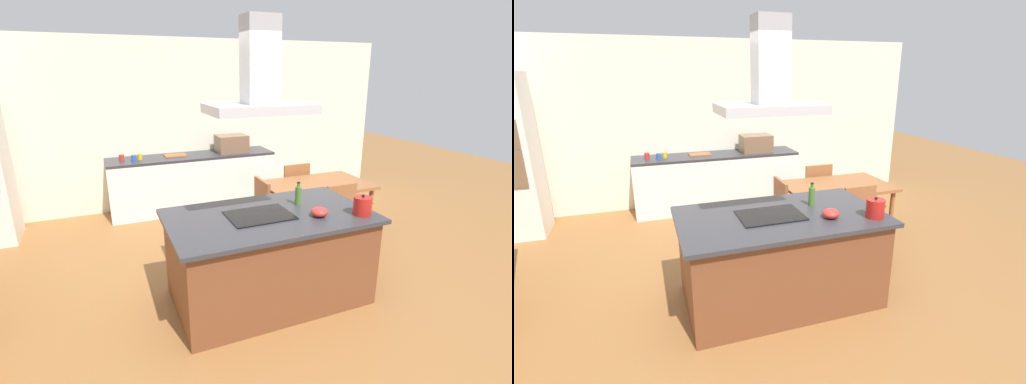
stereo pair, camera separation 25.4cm
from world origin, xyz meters
TOP-DOWN VIEW (x-y plane):
  - ground at (0.00, 1.50)m, footprint 16.00×16.00m
  - wall_back at (0.00, 3.25)m, footprint 7.20×0.10m
  - kitchen_island at (0.00, 0.00)m, footprint 1.94×1.13m
  - cooktop at (-0.10, 0.00)m, footprint 0.60×0.44m
  - tea_kettle at (0.81, -0.34)m, footprint 0.22×0.17m
  - olive_oil_bottle at (0.38, 0.14)m, footprint 0.06×0.06m
  - mixing_bowl at (0.41, -0.23)m, footprint 0.16×0.16m
  - back_counter at (-0.04, 2.88)m, footprint 2.65×0.62m
  - countertop_microwave at (0.63, 2.88)m, footprint 0.50×0.38m
  - coffee_mug_red at (-1.12, 2.91)m, footprint 0.08×0.08m
  - coffee_mug_blue at (-0.95, 2.81)m, footprint 0.08×0.08m
  - coffee_mug_yellow at (-0.86, 2.88)m, footprint 0.08×0.08m
  - cutting_board at (-0.31, 2.93)m, footprint 0.34×0.24m
  - dining_table at (1.24, 1.14)m, footprint 1.40×0.90m
  - chair_facing_back_wall at (1.24, 1.80)m, footprint 0.42×0.42m
  - chair_at_left_end at (0.32, 1.14)m, footprint 0.42×0.42m
  - chair_facing_island at (1.24, 0.47)m, footprint 0.42×0.42m
  - range_hood at (-0.10, 0.00)m, footprint 0.90×0.55m

SIDE VIEW (x-z plane):
  - ground at x=0.00m, z-range 0.00..0.00m
  - back_counter at x=-0.04m, z-range 0.00..0.90m
  - kitchen_island at x=0.00m, z-range 0.00..0.90m
  - chair_facing_back_wall at x=1.24m, z-range 0.06..0.95m
  - chair_at_left_end at x=0.32m, z-range 0.06..0.95m
  - chair_facing_island at x=1.24m, z-range 0.06..0.95m
  - dining_table at x=1.24m, z-range 0.29..1.04m
  - cooktop at x=-0.10m, z-range 0.90..0.91m
  - cutting_board at x=-0.31m, z-range 0.90..0.92m
  - mixing_bowl at x=0.41m, z-range 0.90..0.99m
  - coffee_mug_red at x=-1.12m, z-range 0.90..0.99m
  - coffee_mug_blue at x=-0.95m, z-range 0.90..0.99m
  - coffee_mug_yellow at x=-0.86m, z-range 0.90..0.99m
  - tea_kettle at x=0.81m, z-range 0.89..1.09m
  - olive_oil_bottle at x=0.38m, z-range 0.88..1.12m
  - countertop_microwave at x=0.63m, z-range 0.90..1.18m
  - wall_back at x=0.00m, z-range 0.00..2.70m
  - range_hood at x=-0.10m, z-range 1.71..2.49m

